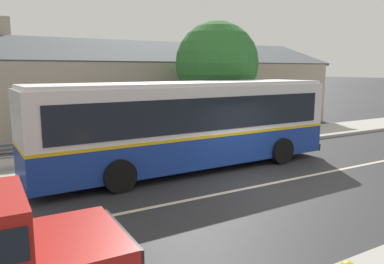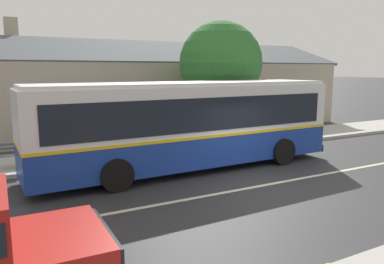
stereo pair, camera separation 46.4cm
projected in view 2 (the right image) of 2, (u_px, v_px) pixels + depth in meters
The scene contains 9 objects.
ground_plane at pixel (267, 185), 11.73m from camera, with size 300.00×300.00×0.00m, color #2D2D30.
sidewalk_far at pixel (181, 148), 16.92m from camera, with size 60.00×3.00×0.15m, color #ADAAA3.
lane_divider_stripe at pixel (267, 185), 11.73m from camera, with size 60.00×0.16×0.01m, color beige.
community_building at pixel (137, 94), 23.61m from camera, with size 25.59×9.08×6.39m.
transit_bus at pixel (188, 123), 13.37m from camera, with size 11.30×2.95×3.13m.
bench_by_building at pixel (3, 157), 13.00m from camera, with size 1.78×0.51×0.94m.
bench_down_street at pixel (107, 147), 14.57m from camera, with size 1.81×0.51×0.94m.
street_tree_primary at pixel (221, 64), 18.25m from camera, with size 4.06×4.06×5.90m.
bus_stop_sign at pixel (286, 110), 18.26m from camera, with size 0.36×0.07×2.40m.
Camera 2 is at (-7.44, -8.82, 3.57)m, focal length 35.00 mm.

